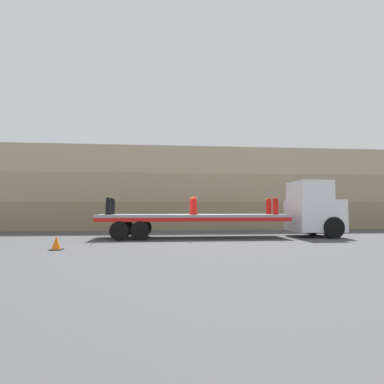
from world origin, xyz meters
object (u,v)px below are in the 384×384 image
at_px(fire_hydrant_red_near_1, 194,206).
at_px(fire_hydrant_red_far_1, 192,206).
at_px(fire_hydrant_black_near_0, 109,206).
at_px(traffic_cone, 56,243).
at_px(fire_hydrant_black_far_0, 112,206).
at_px(flatbed_trailer, 180,219).
at_px(fire_hydrant_red_near_2, 276,206).
at_px(truck_cab, 315,209).
at_px(fire_hydrant_red_far_2, 269,206).

height_order(fire_hydrant_red_near_1, fire_hydrant_red_far_1, same).
relative_size(fire_hydrant_black_near_0, fire_hydrant_red_far_1, 1.00).
xyz_separation_m(fire_hydrant_red_near_1, traffic_cone, (-5.65, -3.78, -1.45)).
distance_m(fire_hydrant_black_near_0, fire_hydrant_black_far_0, 1.08).
bearing_deg(fire_hydrant_black_near_0, traffic_cone, -108.06).
xyz_separation_m(flatbed_trailer, fire_hydrant_red_near_2, (5.12, -0.54, 0.69)).
height_order(truck_cab, fire_hydrant_red_near_2, truck_cab).
height_order(truck_cab, fire_hydrant_black_near_0, truck_cab).
bearing_deg(flatbed_trailer, traffic_cone, -138.83).
bearing_deg(truck_cab, fire_hydrant_red_near_2, -167.67).
relative_size(truck_cab, flatbed_trailer, 0.31).
relative_size(fire_hydrant_black_far_0, fire_hydrant_red_near_2, 1.00).
bearing_deg(fire_hydrant_red_far_2, traffic_cone, -154.20).
distance_m(truck_cab, fire_hydrant_red_near_1, 6.91).
bearing_deg(fire_hydrant_red_near_2, traffic_cone, -159.40).
bearing_deg(fire_hydrant_red_near_2, truck_cab, 12.33).
distance_m(fire_hydrant_red_near_2, fire_hydrant_red_far_2, 1.08).
height_order(fire_hydrant_black_near_0, fire_hydrant_red_near_1, same).
distance_m(fire_hydrant_black_near_0, fire_hydrant_red_near_2, 8.83).
relative_size(fire_hydrant_red_near_1, fire_hydrant_red_far_1, 1.00).
bearing_deg(traffic_cone, fire_hydrant_red_far_2, 25.80).
relative_size(fire_hydrant_black_near_0, fire_hydrant_black_far_0, 1.00).
bearing_deg(fire_hydrant_red_near_1, fire_hydrant_black_far_0, 166.24).
bearing_deg(fire_hydrant_red_far_2, fire_hydrant_red_near_2, -90.00).
xyz_separation_m(fire_hydrant_red_near_2, traffic_cone, (-10.06, -3.78, -1.45)).
bearing_deg(truck_cab, fire_hydrant_red_far_2, 167.67).
height_order(fire_hydrant_black_far_0, fire_hydrant_red_far_1, same).
xyz_separation_m(fire_hydrant_black_far_0, traffic_cone, (-1.23, -4.86, -1.45)).
xyz_separation_m(flatbed_trailer, fire_hydrant_red_far_2, (5.12, 0.54, 0.69)).
bearing_deg(traffic_cone, flatbed_trailer, 41.17).
height_order(flatbed_trailer, fire_hydrant_red_near_2, fire_hydrant_red_near_2).
bearing_deg(truck_cab, traffic_cone, -160.97).
relative_size(flatbed_trailer, traffic_cone, 19.28).
xyz_separation_m(fire_hydrant_red_near_1, fire_hydrant_red_far_1, (0.00, 1.08, 0.00)).
bearing_deg(flatbed_trailer, fire_hydrant_red_near_2, -6.03).
bearing_deg(fire_hydrant_red_far_1, flatbed_trailer, -142.49).
bearing_deg(fire_hydrant_red_far_1, fire_hydrant_black_far_0, 180.00).
bearing_deg(flatbed_trailer, fire_hydrant_black_far_0, 171.71).
bearing_deg(fire_hydrant_black_near_0, fire_hydrant_red_near_2, 0.00).
distance_m(truck_cab, fire_hydrant_red_far_2, 2.54).
relative_size(fire_hydrant_red_far_1, traffic_cone, 1.77).
bearing_deg(fire_hydrant_black_near_0, fire_hydrant_red_far_1, 13.76).
height_order(truck_cab, fire_hydrant_red_far_2, truck_cab).
bearing_deg(fire_hydrant_black_far_0, fire_hydrant_red_far_1, 0.00).
distance_m(truck_cab, traffic_cone, 13.32).
relative_size(flatbed_trailer, fire_hydrant_red_near_1, 10.91).
distance_m(fire_hydrant_black_far_0, fire_hydrant_red_far_2, 8.83).
distance_m(fire_hydrant_black_far_0, fire_hydrant_red_near_1, 4.54).
distance_m(flatbed_trailer, traffic_cone, 6.61).
relative_size(fire_hydrant_red_far_1, fire_hydrant_red_far_2, 1.00).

